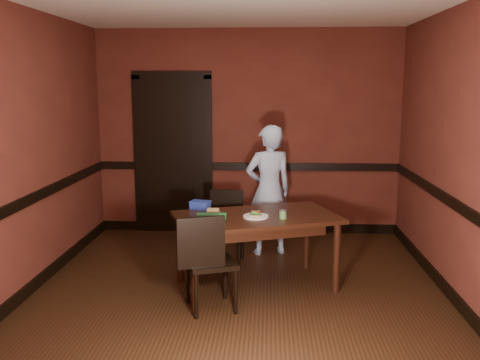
# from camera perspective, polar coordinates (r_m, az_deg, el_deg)

# --- Properties ---
(floor) EXTENTS (4.00, 4.50, 0.01)m
(floor) POSITION_cam_1_polar(r_m,az_deg,el_deg) (5.22, -0.21, -12.10)
(floor) COLOR black
(floor) RESTS_ON ground
(ceiling) EXTENTS (4.00, 4.50, 0.01)m
(ceiling) POSITION_cam_1_polar(r_m,az_deg,el_deg) (4.89, -0.24, 18.65)
(ceiling) COLOR silver
(ceiling) RESTS_ON ground
(wall_back) EXTENTS (4.00, 0.02, 2.70)m
(wall_back) POSITION_cam_1_polar(r_m,az_deg,el_deg) (7.11, 0.84, 5.08)
(wall_back) COLOR #5A251B
(wall_back) RESTS_ON ground
(wall_front) EXTENTS (4.00, 0.02, 2.70)m
(wall_front) POSITION_cam_1_polar(r_m,az_deg,el_deg) (2.67, -3.05, -3.47)
(wall_front) COLOR #5A251B
(wall_front) RESTS_ON ground
(wall_left) EXTENTS (0.02, 4.50, 2.70)m
(wall_left) POSITION_cam_1_polar(r_m,az_deg,el_deg) (5.37, -22.06, 2.70)
(wall_left) COLOR #5A251B
(wall_left) RESTS_ON ground
(wall_right) EXTENTS (0.02, 4.50, 2.70)m
(wall_right) POSITION_cam_1_polar(r_m,az_deg,el_deg) (5.16, 22.56, 2.38)
(wall_right) COLOR #5A251B
(wall_right) RESTS_ON ground
(dado_back) EXTENTS (4.00, 0.03, 0.10)m
(dado_back) POSITION_cam_1_polar(r_m,az_deg,el_deg) (7.15, 0.82, 1.47)
(dado_back) COLOR black
(dado_back) RESTS_ON ground
(dado_left) EXTENTS (0.03, 4.50, 0.10)m
(dado_left) POSITION_cam_1_polar(r_m,az_deg,el_deg) (5.44, -21.60, -2.00)
(dado_left) COLOR black
(dado_left) RESTS_ON ground
(dado_right) EXTENTS (0.03, 4.50, 0.10)m
(dado_right) POSITION_cam_1_polar(r_m,az_deg,el_deg) (5.23, 22.07, -2.50)
(dado_right) COLOR black
(dado_right) RESTS_ON ground
(baseboard_back) EXTENTS (4.00, 0.03, 0.12)m
(baseboard_back) POSITION_cam_1_polar(r_m,az_deg,el_deg) (7.32, 0.81, -5.04)
(baseboard_back) COLOR black
(baseboard_back) RESTS_ON ground
(baseboard_left) EXTENTS (0.03, 4.50, 0.12)m
(baseboard_left) POSITION_cam_1_polar(r_m,az_deg,el_deg) (5.67, -21.04, -10.34)
(baseboard_left) COLOR black
(baseboard_left) RESTS_ON ground
(baseboard_right) EXTENTS (0.03, 4.50, 0.12)m
(baseboard_right) POSITION_cam_1_polar(r_m,az_deg,el_deg) (5.46, 21.48, -11.13)
(baseboard_right) COLOR black
(baseboard_right) RESTS_ON ground
(door) EXTENTS (1.05, 0.07, 2.20)m
(door) POSITION_cam_1_polar(r_m,az_deg,el_deg) (7.21, -7.15, 3.01)
(door) COLOR black
(door) RESTS_ON ground
(dining_table) EXTENTS (1.75, 1.34, 0.73)m
(dining_table) POSITION_cam_1_polar(r_m,az_deg,el_deg) (5.30, 1.74, -7.60)
(dining_table) COLOR black
(dining_table) RESTS_ON floor
(chair_far) EXTENTS (0.40, 0.40, 0.80)m
(chair_far) POSITION_cam_1_polar(r_m,az_deg,el_deg) (5.97, -1.43, -5.16)
(chair_far) COLOR black
(chair_far) RESTS_ON floor
(chair_near) EXTENTS (0.53, 0.53, 0.88)m
(chair_near) POSITION_cam_1_polar(r_m,az_deg,el_deg) (4.78, -3.11, -8.61)
(chair_near) COLOR black
(chair_near) RESTS_ON floor
(person) EXTENTS (0.64, 0.52, 1.53)m
(person) POSITION_cam_1_polar(r_m,az_deg,el_deg) (6.24, 3.10, -1.09)
(person) COLOR #B3D1F3
(person) RESTS_ON floor
(sandwich_plate) EXTENTS (0.24, 0.24, 0.06)m
(sandwich_plate) POSITION_cam_1_polar(r_m,az_deg,el_deg) (5.12, 1.69, -3.80)
(sandwich_plate) COLOR white
(sandwich_plate) RESTS_ON dining_table
(sauce_jar) EXTENTS (0.07, 0.07, 0.08)m
(sauce_jar) POSITION_cam_1_polar(r_m,az_deg,el_deg) (5.08, 4.60, -3.68)
(sauce_jar) COLOR #589848
(sauce_jar) RESTS_ON dining_table
(cheese_saucer) EXTENTS (0.15, 0.15, 0.05)m
(cheese_saucer) POSITION_cam_1_polar(r_m,az_deg,el_deg) (5.28, -2.89, -3.38)
(cheese_saucer) COLOR white
(cheese_saucer) RESTS_ON dining_table
(food_tub) EXTENTS (0.23, 0.19, 0.08)m
(food_tub) POSITION_cam_1_polar(r_m,az_deg,el_deg) (5.46, -4.26, -2.67)
(food_tub) COLOR #2A43B7
(food_tub) RESTS_ON dining_table
(wrapped_veg) EXTENTS (0.28, 0.09, 0.08)m
(wrapped_veg) POSITION_cam_1_polar(r_m,az_deg,el_deg) (5.00, -3.05, -3.90)
(wrapped_veg) COLOR #11411A
(wrapped_veg) RESTS_ON dining_table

